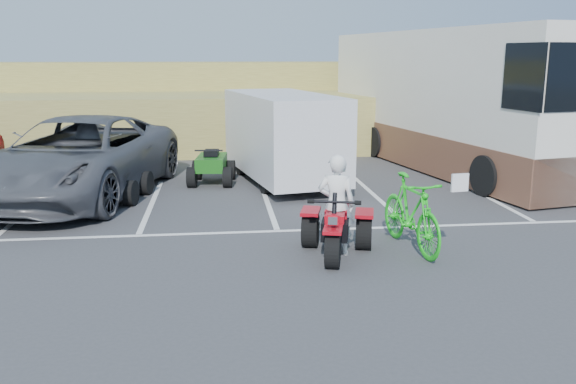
{
  "coord_description": "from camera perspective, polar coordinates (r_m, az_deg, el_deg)",
  "views": [
    {
      "loc": [
        -1.14,
        -9.12,
        3.41
      ],
      "look_at": [
        0.1,
        1.48,
        1.0
      ],
      "focal_mm": 38.0,
      "sensor_mm": 36.0,
      "label": 1
    }
  ],
  "objects": [
    {
      "name": "rider",
      "position": [
        10.54,
        4.55,
        -1.19
      ],
      "size": [
        0.73,
        0.57,
        1.76
      ],
      "primitive_type": "imported",
      "rotation": [
        0.0,
        0.0,
        2.88
      ],
      "color": "white",
      "rests_on": "ground"
    },
    {
      "name": "grey_pickup",
      "position": [
        15.65,
        -19.0,
        3.06
      ],
      "size": [
        4.69,
        7.51,
        1.94
      ],
      "primitive_type": "imported",
      "rotation": [
        0.0,
        0.0,
        -0.23
      ],
      "color": "#46484E",
      "rests_on": "ground"
    },
    {
      "name": "red_trike_atv",
      "position": [
        10.64,
        4.41,
        -6.0
      ],
      "size": [
        1.68,
        1.98,
        1.11
      ],
      "primitive_type": null,
      "rotation": [
        0.0,
        0.0,
        -0.26
      ],
      "color": "#A90915",
      "rests_on": "ground"
    },
    {
      "name": "quad_atv_blue",
      "position": [
        15.25,
        -15.61,
        -0.67
      ],
      "size": [
        1.59,
        1.93,
        1.11
      ],
      "primitive_type": null,
      "rotation": [
        0.0,
        0.0,
        -0.2
      ],
      "color": "navy",
      "rests_on": "ground"
    },
    {
      "name": "rv_motorhome",
      "position": [
        19.57,
        14.9,
        7.48
      ],
      "size": [
        4.99,
        11.63,
        4.06
      ],
      "rotation": [
        0.0,
        0.0,
        0.19
      ],
      "color": "silver",
      "rests_on": "ground"
    },
    {
      "name": "grass_embankment",
      "position": [
        24.71,
        -4.05,
        8.09
      ],
      "size": [
        40.0,
        8.5,
        3.1
      ],
      "color": "olive",
      "rests_on": "ground"
    },
    {
      "name": "quad_atv_green",
      "position": [
        16.65,
        -7.11,
        0.82
      ],
      "size": [
        1.32,
        1.67,
        1.02
      ],
      "primitive_type": null,
      "rotation": [
        0.0,
        0.0,
        -0.11
      ],
      "color": "#175914",
      "rests_on": "ground"
    },
    {
      "name": "ground",
      "position": [
        9.8,
        0.41,
        -7.63
      ],
      "size": [
        100.0,
        100.0,
        0.0
      ],
      "primitive_type": "plane",
      "color": "#3C3C3E",
      "rests_on": "ground"
    },
    {
      "name": "parking_stripes",
      "position": [
        13.77,
        1.9,
        -1.6
      ],
      "size": [
        28.0,
        5.16,
        0.01
      ],
      "color": "white",
      "rests_on": "ground"
    },
    {
      "name": "cargo_trailer",
      "position": [
        16.55,
        -0.49,
        5.39
      ],
      "size": [
        3.02,
        5.43,
        2.39
      ],
      "rotation": [
        0.0,
        0.0,
        0.2
      ],
      "color": "silver",
      "rests_on": "ground"
    },
    {
      "name": "green_dirt_bike",
      "position": [
        11.03,
        11.44,
        -1.93
      ],
      "size": [
        0.93,
        2.29,
        1.34
      ],
      "primitive_type": "imported",
      "rotation": [
        0.0,
        0.0,
        0.14
      ],
      "color": "#14BF19",
      "rests_on": "ground"
    }
  ]
}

